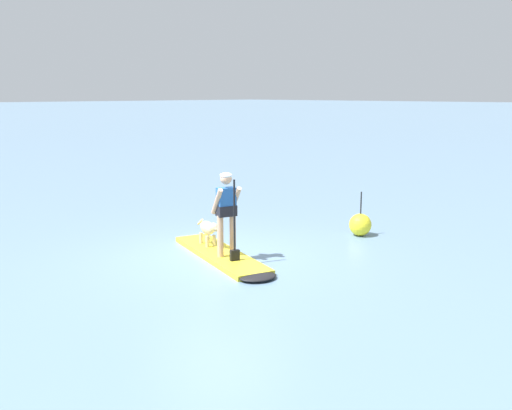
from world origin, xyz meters
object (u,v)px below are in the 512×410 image
paddleboard (225,257)px  person_paddler (227,208)px  dog (208,229)px  marker_buoy (360,225)px

paddleboard → person_paddler: 0.98m
paddleboard → dog: 0.90m
person_paddler → paddleboard: bearing=162.3°
paddleboard → marker_buoy: 3.52m
dog → marker_buoy: (1.52, 3.19, -0.19)m
paddleboard → marker_buoy: (0.75, 3.43, 0.20)m
marker_buoy → paddleboard: bearing=-102.4°
person_paddler → dog: bearing=162.3°
paddleboard → person_paddler: (0.09, -0.03, 0.98)m
person_paddler → dog: size_ratio=1.64×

